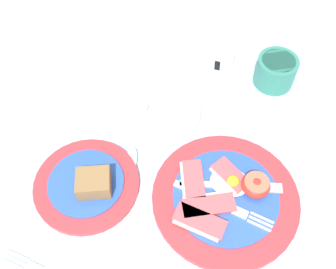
% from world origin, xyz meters
% --- Properties ---
extents(ground_plane, '(3.00, 3.00, 0.00)m').
position_xyz_m(ground_plane, '(0.00, 0.00, 0.00)').
color(ground_plane, '#A3BCD1').
extents(breakfast_plate, '(0.27, 0.27, 0.04)m').
position_xyz_m(breakfast_plate, '(0.10, 0.00, 0.01)').
color(breakfast_plate, red).
rests_on(breakfast_plate, ground_plane).
extents(bread_plate, '(0.19, 0.19, 0.05)m').
position_xyz_m(bread_plate, '(-0.15, -0.02, 0.01)').
color(bread_plate, red).
rests_on(bread_plate, ground_plane).
extents(sugar_cup, '(0.09, 0.09, 0.07)m').
position_xyz_m(sugar_cup, '(0.17, 0.31, 0.03)').
color(sugar_cup, '#337F6B').
rests_on(sugar_cup, ground_plane).
extents(number_card, '(0.06, 0.05, 0.07)m').
position_xyz_m(number_card, '(0.05, 0.30, 0.04)').
color(number_card, white).
rests_on(number_card, ground_plane).
extents(teaspoon_by_saucer, '(0.03, 0.19, 0.01)m').
position_xyz_m(teaspoon_by_saucer, '(0.02, 0.20, 0.01)').
color(teaspoon_by_saucer, silver).
rests_on(teaspoon_by_saucer, ground_plane).
extents(teaspoon_near_cup, '(0.03, 0.19, 0.01)m').
position_xyz_m(teaspoon_near_cup, '(-0.08, 0.07, 0.01)').
color(teaspoon_near_cup, silver).
rests_on(teaspoon_near_cup, ground_plane).
extents(teaspoon_stray, '(0.19, 0.06, 0.01)m').
position_xyz_m(teaspoon_stray, '(-0.14, 0.19, 0.01)').
color(teaspoon_stray, silver).
rests_on(teaspoon_stray, ground_plane).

